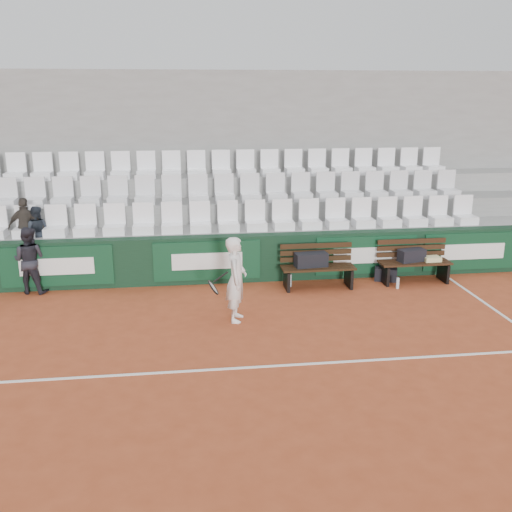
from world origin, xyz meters
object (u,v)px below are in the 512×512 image
at_px(ball_kid, 29,260).
at_px(bench_right, 414,272).
at_px(sports_bag_ground, 386,274).
at_px(sports_bag_right, 412,255).
at_px(water_bottle_near, 290,280).
at_px(bench_left, 318,277).
at_px(tennis_player, 236,279).
at_px(water_bottle_far, 398,283).
at_px(sports_bag_left, 311,260).
at_px(spectator_c, 34,210).
at_px(spectator_b, 24,206).

bearing_deg(ball_kid, bench_right, -169.30).
relative_size(bench_right, sports_bag_ground, 3.24).
relative_size(sports_bag_right, water_bottle_near, 2.13).
height_order(bench_left, tennis_player, tennis_player).
xyz_separation_m(bench_left, bench_right, (2.10, 0.10, 0.00)).
relative_size(bench_right, water_bottle_far, 6.61).
height_order(bench_left, sports_bag_ground, bench_left).
height_order(sports_bag_left, water_bottle_near, sports_bag_left).
distance_m(bench_right, sports_bag_right, 0.36).
bearing_deg(spectator_c, sports_bag_left, 169.71).
bearing_deg(spectator_c, spectator_b, 0.90).
xyz_separation_m(sports_bag_right, tennis_player, (-3.86, -1.64, 0.17)).
bearing_deg(water_bottle_far, sports_bag_right, 43.33).
height_order(water_bottle_near, spectator_c, spectator_c).
distance_m(bench_right, tennis_player, 4.27).
bearing_deg(sports_bag_ground, bench_right, -18.02).
relative_size(sports_bag_right, tennis_player, 0.37).
xyz_separation_m(ball_kid, spectator_b, (-0.18, 0.70, 0.95)).
bearing_deg(ball_kid, sports_bag_left, -170.85).
bearing_deg(sports_bag_right, spectator_b, 172.75).
relative_size(sports_bag_ground, spectator_b, 0.37).
xyz_separation_m(water_bottle_near, spectator_c, (-5.18, 1.00, 1.41)).
relative_size(water_bottle_near, ball_kid, 0.19).
relative_size(bench_left, sports_bag_left, 2.27).
bearing_deg(water_bottle_far, sports_bag_left, 170.13).
distance_m(sports_bag_left, spectator_c, 5.77).
xyz_separation_m(bench_right, sports_bag_left, (-2.24, -0.05, 0.37)).
height_order(sports_bag_right, water_bottle_far, sports_bag_right).
bearing_deg(sports_bag_right, sports_bag_left, -177.59).
distance_m(spectator_b, spectator_c, 0.22).
bearing_deg(tennis_player, spectator_b, 147.12).
bearing_deg(water_bottle_near, bench_left, -15.72).
relative_size(tennis_player, spectator_c, 1.41).
height_order(sports_bag_ground, spectator_c, spectator_c).
bearing_deg(sports_bag_left, tennis_player, -137.26).
bearing_deg(bench_right, ball_kid, 177.46).
relative_size(sports_bag_left, water_bottle_far, 2.91).
xyz_separation_m(sports_bag_left, ball_kid, (-5.61, 0.40, 0.08)).
distance_m(water_bottle_far, tennis_player, 3.71).
bearing_deg(bench_right, sports_bag_ground, 161.98).
distance_m(water_bottle_near, ball_kid, 5.23).
bearing_deg(spectator_c, sports_bag_right, 173.47).
bearing_deg(ball_kid, spectator_b, -62.36).
bearing_deg(spectator_c, water_bottle_near, 170.01).
distance_m(sports_bag_ground, spectator_b, 7.67).
bearing_deg(water_bottle_far, spectator_c, 169.13).
bearing_deg(sports_bag_ground, spectator_b, 173.34).
height_order(sports_bag_left, spectator_b, spectator_b).
relative_size(bench_left, spectator_b, 1.20).
distance_m(sports_bag_left, water_bottle_near, 0.63).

